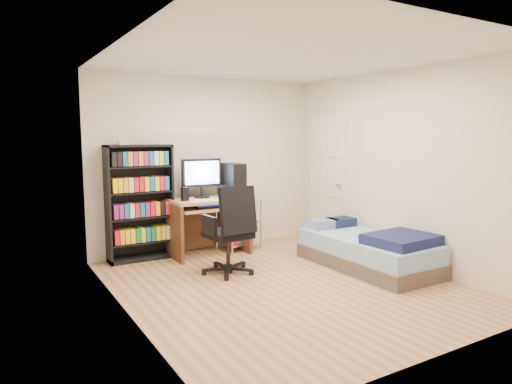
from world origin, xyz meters
TOP-DOWN VIEW (x-y plane):
  - room at (0.00, 0.00)m, footprint 3.58×4.08m
  - media_shelf at (-1.08, 1.84)m, footprint 0.87×0.29m
  - computer_desk at (-0.07, 1.65)m, footprint 1.07×0.62m
  - office_chair at (-0.34, 0.66)m, footprint 0.70×0.70m
  - wire_cart at (0.33, 1.65)m, footprint 0.61×0.48m
  - bed at (1.28, -0.01)m, footprint 0.90×1.80m
  - door at (1.72, 1.35)m, footprint 0.12×0.80m

SIDE VIEW (x-z plane):
  - bed at x=1.28m, z-range -0.03..0.48m
  - office_chair at x=-0.34m, z-range -0.20..0.88m
  - wire_cart at x=0.33m, z-range 0.14..1.03m
  - computer_desk at x=-0.07m, z-range 0.05..1.40m
  - media_shelf at x=-1.08m, z-range -0.01..1.60m
  - door at x=1.72m, z-range 0.00..2.00m
  - room at x=0.00m, z-range -0.04..2.54m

